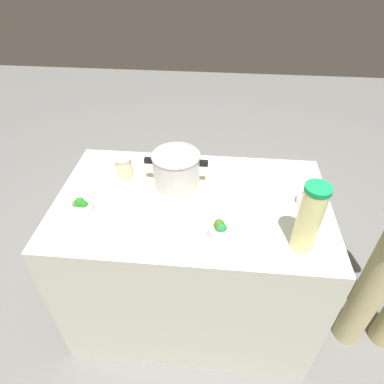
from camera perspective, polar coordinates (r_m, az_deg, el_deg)
ground_plane at (r=2.19m, az=0.00°, el=-18.43°), size 8.00×8.00×0.00m
counter_slab at (r=1.85m, az=0.00°, el=-11.43°), size 1.26×0.76×0.85m
dish_cloth at (r=1.63m, az=-2.61°, el=1.50°), size 0.33×0.36×0.01m
cooking_pot at (r=1.58m, az=-2.70°, el=4.04°), size 0.30×0.23×0.16m
lemonade_pitcher at (r=1.31m, az=19.42°, el=-4.25°), size 0.10×0.10×0.30m
mason_jar at (r=1.68m, az=-11.55°, el=4.07°), size 0.08×0.08×0.11m
broccoli_bowl_front at (r=1.59m, az=19.44°, el=-1.17°), size 0.12×0.12×0.08m
broccoli_bowl_center at (r=1.54m, az=-18.73°, el=-2.61°), size 0.12×0.12×0.08m
broccoli_bowl_back at (r=1.36m, az=5.12°, el=-6.72°), size 0.12×0.12×0.08m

